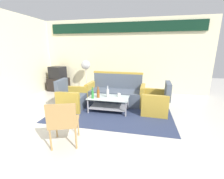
{
  "coord_description": "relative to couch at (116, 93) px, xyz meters",
  "views": [
    {
      "loc": [
        0.85,
        -3.0,
        1.69
      ],
      "look_at": [
        0.05,
        0.78,
        0.65
      ],
      "focal_mm": 24.24,
      "sensor_mm": 36.0,
      "label": 1
    }
  ],
  "objects": [
    {
      "name": "wicker_chair",
      "position": [
        -0.47,
        -2.42,
        0.18
      ],
      "size": [
        0.61,
        0.61,
        0.84
      ],
      "rotation": [
        0.0,
        0.0,
        0.33
      ],
      "color": "#AD844C",
      "rests_on": "ground"
    },
    {
      "name": "bottle_clear",
      "position": [
        -0.09,
        -0.74,
        0.22
      ],
      "size": [
        0.07,
        0.07,
        0.32
      ],
      "color": "silver",
      "rests_on": "coffee_table"
    },
    {
      "name": "cup",
      "position": [
        0.21,
        -0.63,
        0.14
      ],
      "size": [
        0.08,
        0.08,
        0.1
      ],
      "primitive_type": "cylinder",
      "color": "silver",
      "rests_on": "coffee_table"
    },
    {
      "name": "coffee_table",
      "position": [
        -0.07,
        -0.74,
        -0.04
      ],
      "size": [
        1.1,
        0.6,
        0.4
      ],
      "color": "silver",
      "rests_on": "rug"
    },
    {
      "name": "bottle_brown",
      "position": [
        -0.34,
        -0.81,
        0.21
      ],
      "size": [
        0.08,
        0.08,
        0.3
      ],
      "color": "brown",
      "rests_on": "coffee_table"
    },
    {
      "name": "armchair_right",
      "position": [
        1.21,
        -0.56,
        -0.03
      ],
      "size": [
        0.73,
        0.79,
        0.85
      ],
      "rotation": [
        0.0,
        0.0,
        1.52
      ],
      "color": "#4C5666",
      "rests_on": "rug"
    },
    {
      "name": "ground_plane",
      "position": [
        -0.01,
        -1.58,
        -0.32
      ],
      "size": [
        14.0,
        14.0,
        0.0
      ],
      "primitive_type": "plane",
      "color": "beige"
    },
    {
      "name": "wall_back",
      "position": [
        -0.01,
        1.48,
        1.16
      ],
      "size": [
        6.52,
        0.19,
        2.8
      ],
      "color": "beige",
      "rests_on": "ground"
    },
    {
      "name": "television",
      "position": [
        -2.61,
        0.98,
        0.44
      ],
      "size": [
        0.69,
        0.57,
        0.48
      ],
      "rotation": [
        0.0,
        0.0,
        2.9
      ],
      "color": "black",
      "rests_on": "tv_stand"
    },
    {
      "name": "tv_stand",
      "position": [
        -2.62,
        0.97,
        -0.06
      ],
      "size": [
        0.8,
        0.5,
        0.52
      ],
      "primitive_type": "cube",
      "color": "black",
      "rests_on": "ground"
    },
    {
      "name": "rug",
      "position": [
        0.03,
        -0.69,
        -0.31
      ],
      "size": [
        3.19,
        2.18,
        0.01
      ],
      "primitive_type": "cube",
      "color": "#2D3856",
      "rests_on": "ground"
    },
    {
      "name": "bottle_green",
      "position": [
        -0.46,
        -0.92,
        0.21
      ],
      "size": [
        0.07,
        0.07,
        0.31
      ],
      "color": "#2D8C38",
      "rests_on": "coffee_table"
    },
    {
      "name": "armchair_left",
      "position": [
        -1.16,
        -0.78,
        -0.03
      ],
      "size": [
        0.74,
        0.8,
        0.85
      ],
      "rotation": [
        0.0,
        0.0,
        -1.51
      ],
      "color": "#4C5666",
      "rests_on": "rug"
    },
    {
      "name": "couch",
      "position": [
        0.0,
        0.0,
        0.0
      ],
      "size": [
        1.83,
        0.81,
        0.96
      ],
      "rotation": [
        0.0,
        0.0,
        3.1
      ],
      "color": "#4C5666",
      "rests_on": "rug"
    },
    {
      "name": "pedestal_fan",
      "position": [
        -1.4,
        1.02,
        0.7
      ],
      "size": [
        0.36,
        0.36,
        1.27
      ],
      "color": "#2D2D33",
      "rests_on": "ground"
    }
  ]
}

